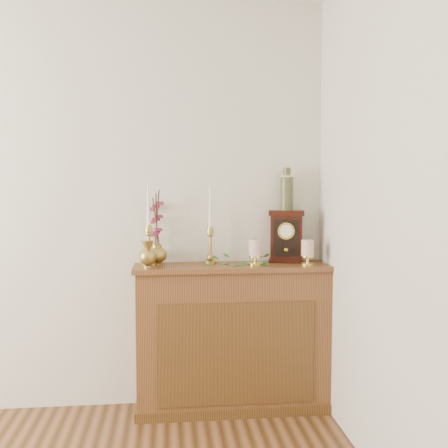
{
  "coord_description": "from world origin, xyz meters",
  "views": [
    {
      "loc": [
        1.0,
        -1.13,
        1.42
      ],
      "look_at": [
        1.34,
        2.05,
        1.19
      ],
      "focal_mm": 42.0,
      "sensor_mm": 36.0,
      "label": 1
    }
  ],
  "objects": [
    {
      "name": "candlestick_left",
      "position": [
        0.88,
        2.08,
        1.1
      ],
      "size": [
        0.09,
        0.09,
        0.52
      ],
      "rotation": [
        0.0,
        0.0,
        -0.36
      ],
      "color": "tan",
      "rests_on": "console_shelf"
    },
    {
      "name": "bud_vase",
      "position": [
        0.87,
        2.0,
        1.01
      ],
      "size": [
        0.1,
        0.1,
        0.16
      ],
      "rotation": [
        0.0,
        0.0,
        0.12
      ],
      "color": "tan",
      "rests_on": "console_shelf"
    },
    {
      "name": "ivy_garland",
      "position": [
        1.45,
        2.08,
        0.94
      ],
      "size": [
        0.47,
        0.18,
        0.08
      ],
      "rotation": [
        0.0,
        0.0,
        0.28
      ],
      "color": "#326E2A",
      "rests_on": "console_shelf"
    },
    {
      "name": "ceramic_vase",
      "position": [
        1.76,
        2.19,
        1.39
      ],
      "size": [
        0.08,
        0.08,
        0.27
      ],
      "rotation": [
        0.0,
        0.0,
        -0.23
      ],
      "color": "#183124",
      "rests_on": "mantel_clock"
    },
    {
      "name": "pillar_candle_left",
      "position": [
        1.53,
        2.05,
        1.02
      ],
      "size": [
        0.09,
        0.09,
        0.17
      ],
      "rotation": [
        0.0,
        0.0,
        0.22
      ],
      "color": "gold",
      "rests_on": "console_shelf"
    },
    {
      "name": "ginger_jar",
      "position": [
        0.92,
        2.19,
        1.14
      ],
      "size": [
        0.19,
        0.21,
        0.47
      ],
      "rotation": [
        0.0,
        0.0,
        -0.16
      ],
      "color": "tan",
      "rests_on": "console_shelf"
    },
    {
      "name": "mantel_clock",
      "position": [
        1.76,
        2.18,
        1.09
      ],
      "size": [
        0.25,
        0.2,
        0.34
      ],
      "rotation": [
        0.0,
        0.0,
        -0.23
      ],
      "color": "black",
      "rests_on": "console_shelf"
    },
    {
      "name": "pillar_candle_right",
      "position": [
        1.86,
        2.01,
        1.02
      ],
      "size": [
        0.09,
        0.09,
        0.17
      ],
      "rotation": [
        0.0,
        0.0,
        0.3
      ],
      "color": "gold",
      "rests_on": "console_shelf"
    },
    {
      "name": "console_shelf",
      "position": [
        1.4,
        2.1,
        0.44
      ],
      "size": [
        1.24,
        0.34,
        0.93
      ],
      "color": "brown",
      "rests_on": "ground"
    },
    {
      "name": "candlestick_center",
      "position": [
        1.26,
        2.15,
        1.09
      ],
      "size": [
        0.08,
        0.08,
        0.49
      ],
      "rotation": [
        0.0,
        0.0,
        0.2
      ],
      "color": "tan",
      "rests_on": "console_shelf"
    }
  ]
}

